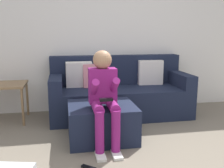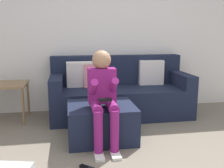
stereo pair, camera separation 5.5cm
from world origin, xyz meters
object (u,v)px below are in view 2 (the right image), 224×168
(remote_near_ottoman, at_px, (87,167))
(side_table, at_px, (6,88))
(person_seated, at_px, (103,93))
(ottoman, at_px, (101,122))
(couch_sectional, at_px, (119,93))

(remote_near_ottoman, bearing_deg, side_table, 161.33)
(person_seated, relative_size, side_table, 1.82)
(person_seated, xyz_separation_m, side_table, (-1.29, 1.10, -0.14))
(ottoman, distance_m, person_seated, 0.46)
(ottoman, relative_size, remote_near_ottoman, 5.30)
(ottoman, bearing_deg, person_seated, -90.68)
(couch_sectional, relative_size, ottoman, 2.65)
(couch_sectional, distance_m, side_table, 1.71)
(couch_sectional, bearing_deg, ottoman, -113.98)
(couch_sectional, relative_size, side_table, 3.54)
(person_seated, xyz_separation_m, remote_near_ottoman, (-0.23, -0.51, -0.62))
(ottoman, bearing_deg, couch_sectional, 66.02)
(side_table, distance_m, remote_near_ottoman, 1.99)
(remote_near_ottoman, bearing_deg, ottoman, 109.40)
(person_seated, bearing_deg, remote_near_ottoman, -114.62)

